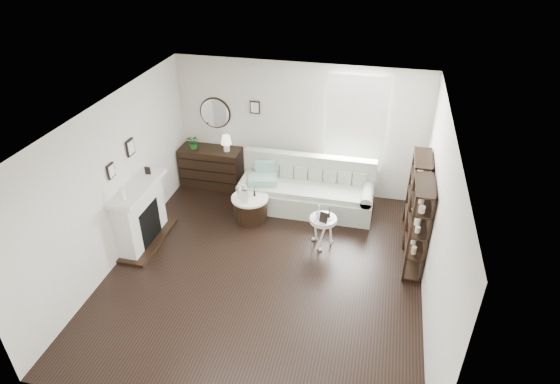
% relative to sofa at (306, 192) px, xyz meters
% --- Properties ---
extents(room, '(5.50, 5.50, 5.50)m').
position_rel_sofa_xyz_m(room, '(0.44, 0.62, 1.26)').
color(room, black).
rests_on(room, ground).
extents(fireplace, '(0.50, 1.40, 1.84)m').
position_rel_sofa_xyz_m(fireplace, '(-2.61, -1.78, 0.20)').
color(fireplace, white).
rests_on(fireplace, ground).
extents(shelf_unit_far, '(0.30, 0.80, 1.60)m').
position_rel_sofa_xyz_m(shelf_unit_far, '(2.04, -0.53, 0.47)').
color(shelf_unit_far, black).
rests_on(shelf_unit_far, ground).
extents(shelf_unit_near, '(0.30, 0.80, 1.60)m').
position_rel_sofa_xyz_m(shelf_unit_near, '(2.04, -1.43, 0.47)').
color(shelf_unit_near, black).
rests_on(shelf_unit_near, ground).
extents(sofa, '(2.61, 0.90, 1.01)m').
position_rel_sofa_xyz_m(sofa, '(0.00, 0.00, 0.00)').
color(sofa, '#B1BBA7').
rests_on(sofa, ground).
extents(quilt, '(0.64, 0.57, 0.14)m').
position_rel_sofa_xyz_m(quilt, '(-0.85, -0.13, 0.26)').
color(quilt, '#2A9A70').
rests_on(quilt, sofa).
extents(suitcase, '(0.66, 0.23, 0.44)m').
position_rel_sofa_xyz_m(suitcase, '(0.98, -0.04, -0.12)').
color(suitcase, olive).
rests_on(suitcase, ground).
extents(dresser, '(1.27, 0.55, 0.85)m').
position_rel_sofa_xyz_m(dresser, '(-2.12, 0.39, 0.09)').
color(dresser, black).
rests_on(dresser, ground).
extents(table_lamp, '(0.22, 0.22, 0.34)m').
position_rel_sofa_xyz_m(table_lamp, '(-1.75, 0.39, 0.69)').
color(table_lamp, beige).
rests_on(table_lamp, dresser).
extents(potted_plant, '(0.33, 0.31, 0.30)m').
position_rel_sofa_xyz_m(potted_plant, '(-2.44, 0.34, 0.67)').
color(potted_plant, '#18571A').
rests_on(potted_plant, dresser).
extents(drum_table, '(0.70, 0.70, 0.49)m').
position_rel_sofa_xyz_m(drum_table, '(-0.96, -0.68, -0.09)').
color(drum_table, black).
rests_on(drum_table, ground).
extents(pedestal_table, '(0.47, 0.47, 0.57)m').
position_rel_sofa_xyz_m(pedestal_table, '(0.50, -1.17, 0.19)').
color(pedestal_table, white).
rests_on(pedestal_table, ground).
extents(eiffel_drum, '(0.14, 0.14, 0.19)m').
position_rel_sofa_xyz_m(eiffel_drum, '(-0.88, -0.63, 0.25)').
color(eiffel_drum, black).
rests_on(eiffel_drum, drum_table).
extents(bottle_drum, '(0.08, 0.08, 0.32)m').
position_rel_sofa_xyz_m(bottle_drum, '(-1.13, -0.76, 0.31)').
color(bottle_drum, silver).
rests_on(bottle_drum, drum_table).
extents(card_frame_drum, '(0.17, 0.08, 0.21)m').
position_rel_sofa_xyz_m(card_frame_drum, '(-1.01, -0.86, 0.26)').
color(card_frame_drum, silver).
rests_on(card_frame_drum, drum_table).
extents(eiffel_ped, '(0.12, 0.12, 0.19)m').
position_rel_sofa_xyz_m(eiffel_ped, '(0.60, -1.14, 0.33)').
color(eiffel_ped, black).
rests_on(eiffel_ped, pedestal_table).
extents(flask_ped, '(0.12, 0.12, 0.23)m').
position_rel_sofa_xyz_m(flask_ped, '(0.42, -1.15, 0.35)').
color(flask_ped, silver).
rests_on(flask_ped, pedestal_table).
extents(card_frame_ped, '(0.15, 0.09, 0.19)m').
position_rel_sofa_xyz_m(card_frame_ped, '(0.52, -1.30, 0.33)').
color(card_frame_ped, black).
rests_on(card_frame_ped, pedestal_table).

